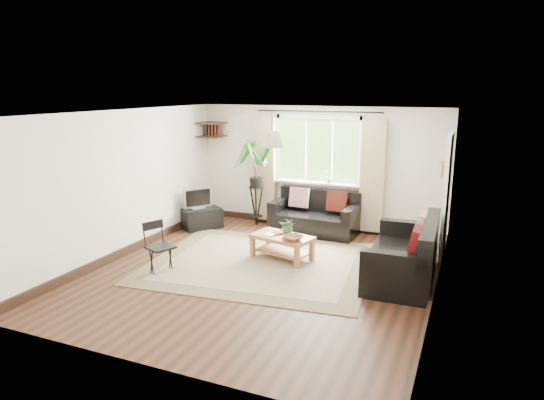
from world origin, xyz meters
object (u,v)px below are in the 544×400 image
at_px(sofa_right, 403,251).
at_px(palm_stand, 256,183).
at_px(sofa_back, 314,214).
at_px(tv_stand, 202,219).
at_px(folding_chair, 160,248).
at_px(coffee_table, 282,247).

distance_m(sofa_right, palm_stand, 3.64).
relative_size(sofa_right, palm_stand, 1.04).
height_order(sofa_back, tv_stand, sofa_back).
relative_size(sofa_back, tv_stand, 2.22).
distance_m(sofa_back, palm_stand, 1.35).
bearing_deg(folding_chair, tv_stand, 38.07).
xyz_separation_m(sofa_right, coffee_table, (-1.93, 0.10, -0.23)).
relative_size(coffee_table, palm_stand, 0.56).
height_order(sofa_back, folding_chair, same).
bearing_deg(sofa_right, sofa_back, -133.24).
bearing_deg(folding_chair, sofa_back, -5.72).
bearing_deg(sofa_back, coffee_table, -88.68).
height_order(sofa_back, palm_stand, palm_stand).
bearing_deg(sofa_back, sofa_right, -39.17).
relative_size(palm_stand, folding_chair, 2.25).
relative_size(sofa_right, tv_stand, 2.46).
bearing_deg(sofa_right, folding_chair, -72.60).
relative_size(sofa_back, palm_stand, 0.94).
xyz_separation_m(sofa_right, folding_chair, (-3.40, -1.16, -0.04)).
relative_size(sofa_back, coffee_table, 1.67).
bearing_deg(palm_stand, sofa_back, -3.27).
xyz_separation_m(coffee_table, tv_stand, (-2.13, 1.04, -0.00)).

